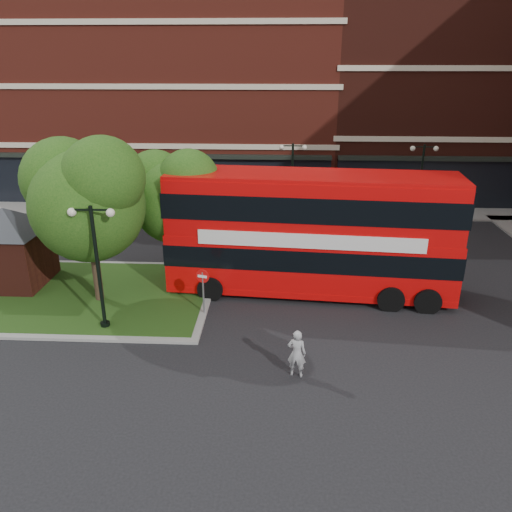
# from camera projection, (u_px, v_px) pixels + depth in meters

# --- Properties ---
(ground) EXTENTS (120.00, 120.00, 0.00)m
(ground) POSITION_uv_depth(u_px,v_px,m) (245.00, 335.00, 19.12)
(ground) COLOR black
(ground) RESTS_ON ground
(pavement_far) EXTENTS (44.00, 3.00, 0.12)m
(pavement_far) POSITION_uv_depth(u_px,v_px,m) (261.00, 211.00, 34.41)
(pavement_far) COLOR slate
(pavement_far) RESTS_ON ground
(terrace_far_left) EXTENTS (26.00, 12.00, 14.00)m
(terrace_far_left) POSITION_uv_depth(u_px,v_px,m) (164.00, 97.00, 39.16)
(terrace_far_left) COLOR maroon
(terrace_far_left) RESTS_ON ground
(terrace_far_right) EXTENTS (18.00, 12.00, 16.00)m
(terrace_far_right) POSITION_uv_depth(u_px,v_px,m) (450.00, 85.00, 37.81)
(terrace_far_right) COLOR #471911
(terrace_far_right) RESTS_ON ground
(traffic_island) EXTENTS (12.60, 7.60, 0.15)m
(traffic_island) POSITION_uv_depth(u_px,v_px,m) (71.00, 294.00, 22.23)
(traffic_island) COLOR gray
(traffic_island) RESTS_ON ground
(kiosk) EXTENTS (6.51, 6.51, 3.60)m
(kiosk) POSITION_uv_depth(u_px,v_px,m) (8.00, 238.00, 22.46)
(kiosk) COLOR #471911
(kiosk) RESTS_ON traffic_island
(tree_island_west) EXTENTS (5.40, 4.71, 7.21)m
(tree_island_west) POSITION_uv_depth(u_px,v_px,m) (85.00, 194.00, 20.03)
(tree_island_west) COLOR #2D2116
(tree_island_west) RESTS_ON ground
(tree_island_east) EXTENTS (4.46, 3.90, 6.29)m
(tree_island_east) POSITION_uv_depth(u_px,v_px,m) (173.00, 193.00, 22.41)
(tree_island_east) COLOR #2D2116
(tree_island_east) RESTS_ON ground
(lamp_island) EXTENTS (1.72, 0.36, 5.00)m
(lamp_island) POSITION_uv_depth(u_px,v_px,m) (97.00, 262.00, 18.50)
(lamp_island) COLOR black
(lamp_island) RESTS_ON ground
(lamp_far_left) EXTENTS (1.72, 0.36, 5.00)m
(lamp_far_left) POSITION_uv_depth(u_px,v_px,m) (292.00, 178.00, 31.44)
(lamp_far_left) COLOR black
(lamp_far_left) RESTS_ON ground
(lamp_far_right) EXTENTS (1.72, 0.36, 5.00)m
(lamp_far_right) POSITION_uv_depth(u_px,v_px,m) (420.00, 180.00, 31.08)
(lamp_far_right) COLOR black
(lamp_far_right) RESTS_ON ground
(bus) EXTENTS (12.59, 3.82, 4.74)m
(bus) POSITION_uv_depth(u_px,v_px,m) (311.00, 226.00, 21.56)
(bus) COLOR red
(bus) RESTS_ON ground
(woman) EXTENTS (0.69, 0.52, 1.70)m
(woman) POSITION_uv_depth(u_px,v_px,m) (297.00, 353.00, 16.38)
(woman) COLOR #9A9A9D
(woman) RESTS_ON ground
(car_silver) EXTENTS (3.99, 1.99, 1.30)m
(car_silver) POSITION_uv_depth(u_px,v_px,m) (222.00, 204.00, 33.85)
(car_silver) COLOR #BABDC2
(car_silver) RESTS_ON ground
(car_white) EXTENTS (4.57, 1.81, 1.48)m
(car_white) POSITION_uv_depth(u_px,v_px,m) (377.00, 209.00, 32.41)
(car_white) COLOR silver
(car_white) RESTS_ON ground
(no_entry_sign) EXTENTS (0.55, 0.20, 2.04)m
(no_entry_sign) POSITION_uv_depth(u_px,v_px,m) (203.00, 283.00, 20.05)
(no_entry_sign) COLOR slate
(no_entry_sign) RESTS_ON ground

